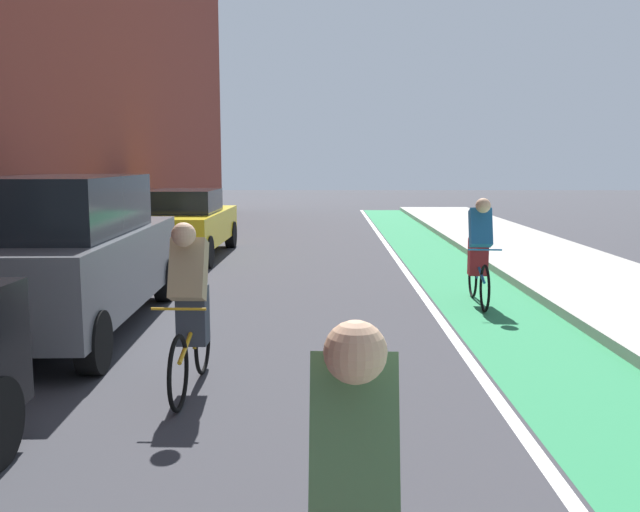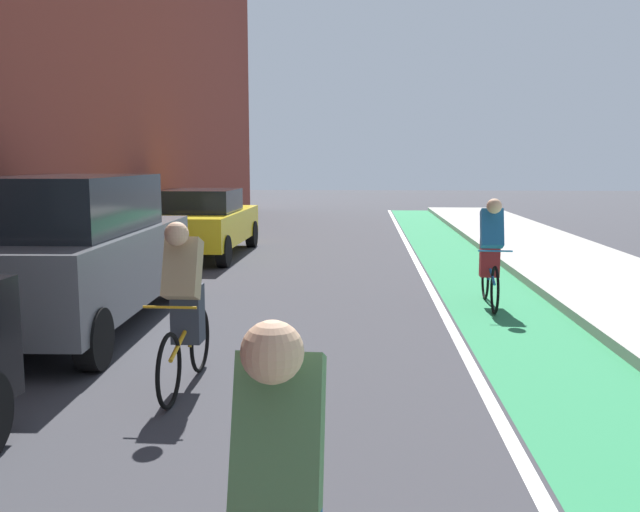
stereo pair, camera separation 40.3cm
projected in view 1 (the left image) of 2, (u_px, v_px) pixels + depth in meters
The scene contains 8 objects.
ground_plane at pixel (287, 322), 9.18m from camera, with size 84.87×84.87×0.00m, color #38383D.
bike_lane_paint at pixel (477, 294), 11.13m from camera, with size 1.60×38.58×0.00m, color #2D8451.
lane_divider_stripe at pixel (422, 294), 11.14m from camera, with size 0.12×38.58×0.00m, color white.
sidewalk_right at pixel (617, 290), 11.10m from camera, with size 2.98×38.58×0.14m, color #A8A59E.
parked_suv_gray at pixel (64, 253), 8.52m from camera, with size 2.10×4.82×1.98m.
parked_sedan_yellow_cab at pixel (181, 222), 15.35m from camera, with size 2.01×4.45×1.53m.
cyclist_trailing at pixel (190, 302), 6.35m from camera, with size 0.48×1.73×1.62m.
cyclist_far at pixel (479, 249), 10.24m from camera, with size 0.48×1.74×1.62m.
Camera 1 is at (0.53, 6.33, 2.16)m, focal length 38.15 mm.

